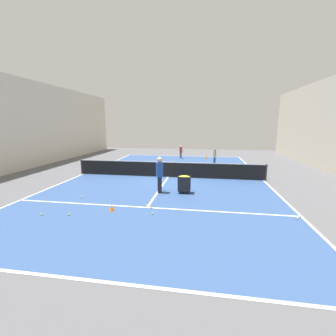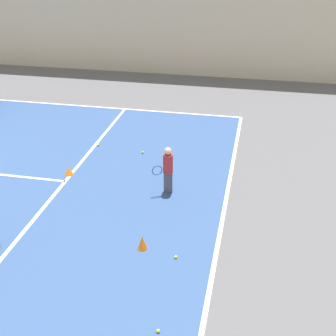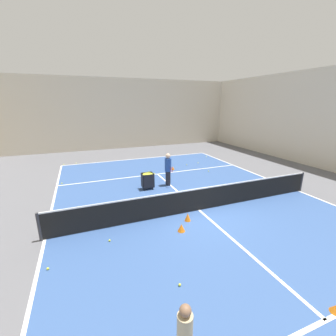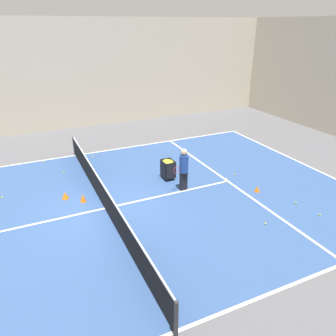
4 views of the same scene
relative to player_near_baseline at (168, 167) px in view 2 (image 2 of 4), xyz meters
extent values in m
cube|color=white|center=(-0.03, -1.58, -0.74)|extent=(11.90, 0.10, 0.00)
cube|color=white|center=(-0.03, 2.93, -0.74)|extent=(11.90, 0.10, 0.00)
cube|color=#4C4C56|center=(0.01, -0.01, -0.45)|extent=(0.21, 0.24, 0.59)
cylinder|color=#B22D2D|center=(0.01, -0.01, 0.10)|extent=(0.35, 0.35, 0.52)
sphere|color=beige|center=(0.01, -0.01, 0.46)|extent=(0.20, 0.20, 0.20)
torus|color=#2D478C|center=(-0.18, 0.24, -0.03)|extent=(0.15, 0.26, 0.28)
cone|color=orange|center=(0.38, 2.98, -0.64)|extent=(0.27, 0.27, 0.22)
cone|color=orange|center=(-2.57, 0.04, -0.58)|extent=(0.22, 0.22, 0.34)
sphere|color=yellow|center=(2.18, 1.25, -0.71)|extent=(0.07, 0.07, 0.07)
sphere|color=yellow|center=(2.44, 2.82, -0.71)|extent=(0.07, 0.07, 0.07)
sphere|color=yellow|center=(-2.75, -0.75, -0.71)|extent=(0.07, 0.07, 0.07)
sphere|color=yellow|center=(-4.84, -0.83, -0.71)|extent=(0.07, 0.07, 0.07)
camera|label=1|loc=(-2.27, 22.53, 2.66)|focal=24.00mm
camera|label=2|loc=(-10.66, -2.20, 5.62)|focal=50.00mm
camera|label=3|loc=(-4.52, 0.74, 3.72)|focal=24.00mm
camera|label=4|loc=(10.61, 6.12, 5.62)|focal=35.00mm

